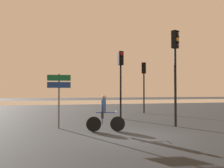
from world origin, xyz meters
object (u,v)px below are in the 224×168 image
(traffic_light_near_right, at_px, (175,60))
(traffic_light_center, at_px, (121,72))
(cyclist, at_px, (104,113))
(direction_sign_post, at_px, (59,91))
(traffic_light_far_right, at_px, (144,78))

(traffic_light_near_right, bearing_deg, traffic_light_center, -94.10)
(traffic_light_near_right, relative_size, cyclist, 2.87)
(traffic_light_center, height_order, direction_sign_post, traffic_light_center)
(traffic_light_far_right, height_order, direction_sign_post, traffic_light_far_right)
(direction_sign_post, xyz_separation_m, cyclist, (1.86, -1.48, -0.97))
(traffic_light_far_right, relative_size, traffic_light_near_right, 0.85)
(traffic_light_far_right, bearing_deg, traffic_light_center, 84.98)
(cyclist, bearing_deg, direction_sign_post, -118.49)
(traffic_light_far_right, bearing_deg, cyclist, 92.76)
(traffic_light_center, distance_m, traffic_light_near_right, 4.38)
(traffic_light_near_right, bearing_deg, cyclist, -17.11)
(traffic_light_center, distance_m, direction_sign_post, 5.32)
(traffic_light_center, bearing_deg, direction_sign_post, 28.59)
(traffic_light_center, bearing_deg, cyclist, 55.19)
(traffic_light_far_right, height_order, traffic_light_center, traffic_light_center)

